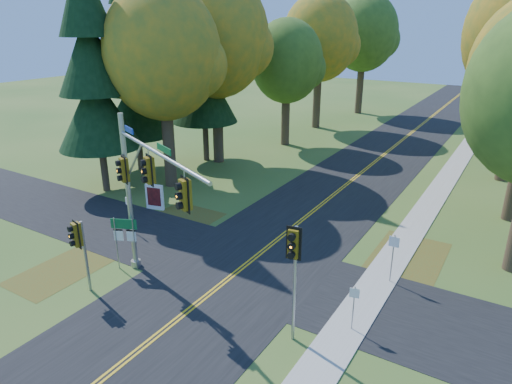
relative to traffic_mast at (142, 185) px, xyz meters
The scene contains 25 objects.
ground 5.97m from the traffic_mast, 32.29° to the left, with size 160.00×160.00×0.00m, color #30571E.
road_main 5.96m from the traffic_mast, 32.29° to the left, with size 8.00×160.00×0.02m, color black.
road_cross 6.82m from the traffic_mast, 53.54° to the left, with size 60.00×6.00×0.02m, color black.
centerline_left 5.90m from the traffic_mast, 33.25° to the left, with size 0.10×160.00×0.01m, color gold.
centerline_right 6.00m from the traffic_mast, 31.38° to the left, with size 0.10×160.00×0.01m, color gold.
sidewalk_east 10.40m from the traffic_mast, 11.05° to the left, with size 1.60×160.00×0.06m, color #9E998E.
leaf_patch_w_near 8.47m from the traffic_mast, 122.95° to the left, with size 4.00×6.00×0.00m, color brown.
leaf_patch_e 13.29m from the traffic_mast, 39.00° to the left, with size 3.50×8.00×0.00m, color brown.
leaf_patch_w_far 6.98m from the traffic_mast, 165.21° to the right, with size 3.00×5.00×0.00m, color brown.
tree_w_a 14.63m from the traffic_mast, 126.89° to the left, with size 8.00×8.00×14.15m.
tree_w_b 20.84m from the traffic_mast, 116.39° to the left, with size 8.60×8.60×15.38m.
tree_w_c 27.24m from the traffic_mast, 104.47° to the left, with size 6.80×6.80×11.91m.
tree_w_d 36.02m from the traffic_mast, 101.89° to the left, with size 8.20×8.20×14.56m.
tree_w_e 46.53m from the traffic_mast, 97.64° to the left, with size 8.40×8.40×14.97m.
pine_a 14.67m from the traffic_mast, 146.54° to the left, with size 5.60×5.60×19.48m.
pine_b 18.65m from the traffic_mast, 136.05° to the left, with size 5.60×5.60×17.31m.
pine_c 21.02m from the traffic_mast, 119.95° to the left, with size 5.60×5.60×20.56m.
traffic_mast is the anchor object (origin of this frame).
east_signal_pole 7.54m from the traffic_mast, ahead, with size 0.57×0.66×4.92m.
ped_signal_pole 3.74m from the traffic_mast, 137.57° to the right, with size 0.55×0.65×3.55m.
route_sign_cluster 3.70m from the traffic_mast, 165.11° to the left, with size 1.19×0.56×2.77m.
info_kiosk 10.20m from the traffic_mast, 131.77° to the left, with size 1.24×0.46×1.71m.
reg_sign_e_north 11.71m from the traffic_mast, 32.79° to the left, with size 0.47×0.07×2.47m.
reg_sign_e_south 10.01m from the traffic_mast, 10.76° to the left, with size 0.38×0.11×2.01m.
reg_sign_w 7.34m from the traffic_mast, 144.42° to the left, with size 0.39×0.19×2.14m.
Camera 1 is at (11.01, -14.90, 11.63)m, focal length 32.00 mm.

